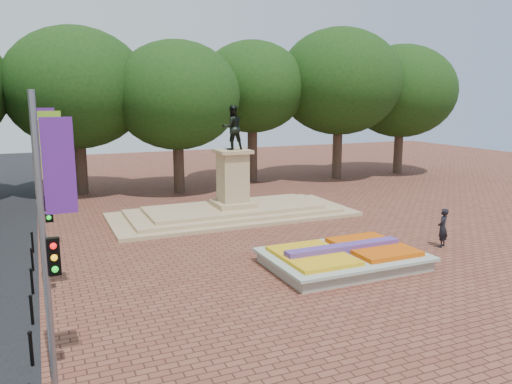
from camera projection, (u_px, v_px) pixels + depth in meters
ground at (298, 255)px, 21.94m from camera, size 90.00×90.00×0.00m
flower_bed at (344, 257)px, 20.48m from camera, size 6.30×4.30×0.91m
monument at (233, 201)px, 28.98m from camera, size 14.00×6.00×6.40m
tree_row_back at (214, 100)px, 37.82m from camera, size 44.80×8.80×10.43m
banner_poles at (44, 190)px, 16.08m from camera, size 0.88×11.17×7.00m
bollard_row at (32, 293)px, 16.28m from camera, size 0.12×13.12×0.98m
pedestrian at (443, 228)px, 22.98m from camera, size 0.79×0.71×1.82m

